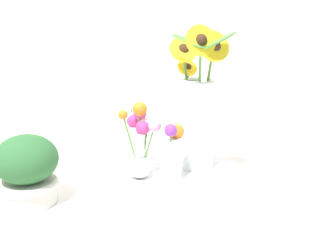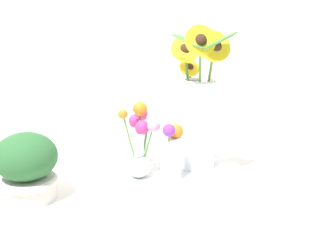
{
  "view_description": "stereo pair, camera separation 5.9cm",
  "coord_description": "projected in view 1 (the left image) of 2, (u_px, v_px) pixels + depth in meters",
  "views": [
    {
      "loc": [
        -0.45,
        -0.94,
        0.45
      ],
      "look_at": [
        -0.04,
        0.02,
        0.16
      ],
      "focal_mm": 42.0,
      "sensor_mm": 36.0,
      "label": 1
    },
    {
      "loc": [
        -0.4,
        -0.97,
        0.45
      ],
      "look_at": [
        -0.04,
        0.02,
        0.16
      ],
      "focal_mm": 42.0,
      "sensor_mm": 36.0,
      "label": 2
    }
  ],
  "objects": [
    {
      "name": "vase_small_back",
      "position": [
        136.0,
        135.0,
        1.18
      ],
      "size": [
        0.07,
        0.1,
        0.19
      ],
      "color": "white",
      "rests_on": "serving_tray"
    },
    {
      "name": "mason_jar_sunflowers",
      "position": [
        198.0,
        110.0,
        1.12
      ],
      "size": [
        0.19,
        0.22,
        0.42
      ],
      "color": "silver",
      "rests_on": "serving_tray"
    },
    {
      "name": "serving_tray",
      "position": [
        168.0,
        176.0,
        1.13
      ],
      "size": [
        0.44,
        0.44,
        0.02
      ],
      "color": "silver",
      "rests_on": "ground_plane"
    },
    {
      "name": "potted_plant",
      "position": [
        27.0,
        169.0,
        0.97
      ],
      "size": [
        0.16,
        0.16,
        0.18
      ],
      "color": "beige",
      "rests_on": "ground_plane"
    },
    {
      "name": "ground_plane",
      "position": [
        183.0,
        181.0,
        1.13
      ],
      "size": [
        6.0,
        6.0,
        0.0
      ],
      "primitive_type": "plane",
      "color": "silver"
    },
    {
      "name": "vase_bulb_right",
      "position": [
        141.0,
        145.0,
        1.07
      ],
      "size": [
        0.1,
        0.09,
        0.21
      ],
      "color": "white",
      "rests_on": "serving_tray"
    },
    {
      "name": "vase_small_center",
      "position": [
        172.0,
        151.0,
        1.06
      ],
      "size": [
        0.07,
        0.08,
        0.17
      ],
      "color": "white",
      "rests_on": "serving_tray"
    }
  ]
}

